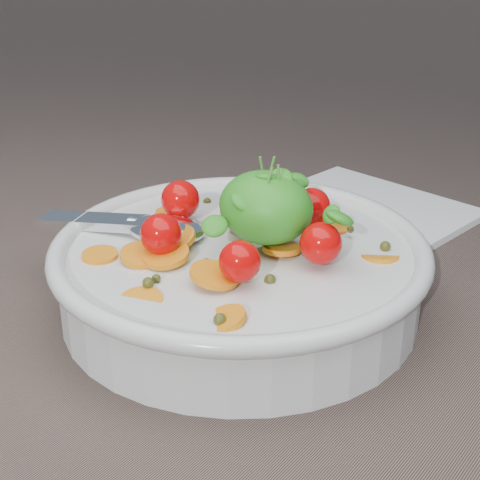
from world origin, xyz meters
The scene contains 3 objects.
ground centered at (0.00, 0.00, 0.00)m, with size 6.00×6.00×0.00m, color brown.
bowl centered at (0.02, -0.01, 0.03)m, with size 0.26×0.25×0.10m.
napkin centered at (0.01, 0.19, 0.00)m, with size 0.17×0.14×0.01m, color white.
Camera 1 is at (0.28, -0.35, 0.25)m, focal length 55.00 mm.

